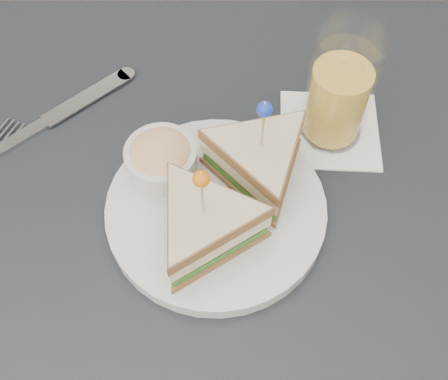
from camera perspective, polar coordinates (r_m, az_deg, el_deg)
ground_plane at (r=1.39m, az=-0.44°, el=-18.34°), size 3.50×3.50×0.00m
table at (r=0.75m, az=-0.77°, el=-5.80°), size 0.80×0.80×0.75m
plate_meal at (r=0.65m, az=-0.25°, el=-0.27°), size 0.30×0.29×0.16m
cutlery_knife at (r=0.80m, az=-17.03°, el=6.98°), size 0.20×0.18×0.01m
drink_set at (r=0.72m, az=11.58°, el=9.60°), size 0.14×0.14×0.17m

